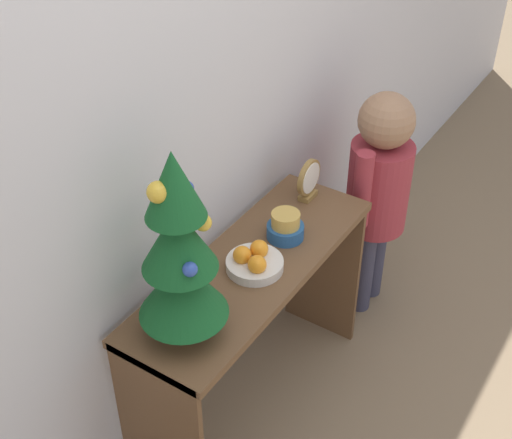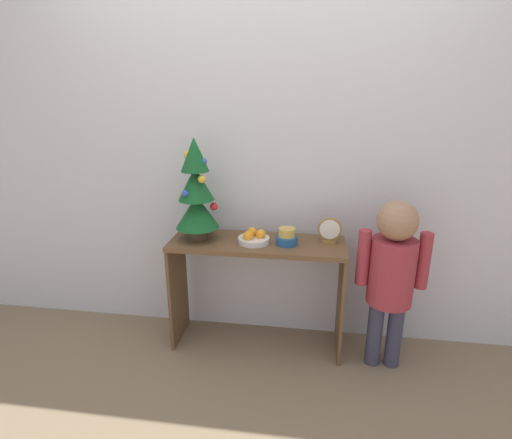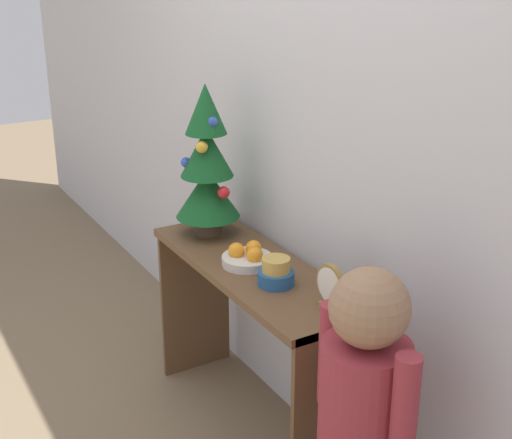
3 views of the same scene
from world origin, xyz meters
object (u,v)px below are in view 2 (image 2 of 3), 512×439
(fruit_bowl, at_px, (254,238))
(child_figure, at_px, (392,269))
(desk_clock, at_px, (330,231))
(singing_bowl, at_px, (287,237))
(mini_tree, at_px, (196,192))

(fruit_bowl, bearing_deg, child_figure, -5.80)
(desk_clock, bearing_deg, singing_bowl, -168.35)
(mini_tree, distance_m, singing_bowl, 0.60)
(child_figure, bearing_deg, singing_bowl, 172.21)
(singing_bowl, bearing_deg, child_figure, -7.79)
(desk_clock, distance_m, child_figure, 0.41)
(mini_tree, xyz_separation_m, singing_bowl, (0.54, -0.01, -0.25))
(mini_tree, relative_size, singing_bowl, 4.80)
(mini_tree, distance_m, fruit_bowl, 0.44)
(fruit_bowl, bearing_deg, desk_clock, 6.69)
(fruit_bowl, distance_m, child_figure, 0.81)
(fruit_bowl, distance_m, desk_clock, 0.45)
(desk_clock, height_order, child_figure, child_figure)
(mini_tree, bearing_deg, fruit_bowl, -2.27)
(child_figure, bearing_deg, fruit_bowl, 174.20)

